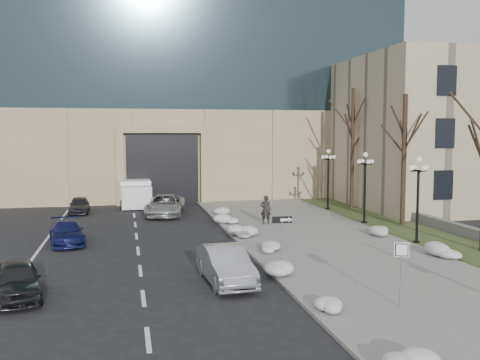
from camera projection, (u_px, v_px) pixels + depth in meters
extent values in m
plane|color=black|center=(385.00, 348.00, 15.02)|extent=(160.00, 160.00, 0.00)
cube|color=gray|center=(323.00, 242.00, 29.38)|extent=(9.00, 40.00, 0.12)
cube|color=gray|center=(243.00, 245.00, 28.44)|extent=(0.30, 40.00, 0.14)
cube|color=#3A4723|center=(429.00, 237.00, 30.74)|extent=(4.00, 40.00, 0.10)
cube|color=slate|center=(441.00, 225.00, 33.08)|extent=(0.50, 30.00, 0.70)
cube|color=tan|center=(175.00, 152.00, 55.15)|extent=(40.00, 20.00, 8.00)
cube|color=black|center=(162.00, 168.00, 46.06)|extent=(6.00, 2.50, 6.00)
cube|color=tan|center=(162.00, 129.00, 44.40)|extent=(7.50, 0.60, 0.60)
cube|color=tan|center=(120.00, 170.00, 43.96)|extent=(0.60, 0.60, 6.00)
cube|color=tan|center=(204.00, 168.00, 45.43)|extent=(0.60, 0.60, 6.00)
cube|color=tan|center=(467.00, 133.00, 46.36)|extent=(22.00, 18.00, 12.00)
cube|color=black|center=(443.00, 185.00, 36.23)|extent=(1.40, 0.25, 2.00)
cube|color=black|center=(445.00, 133.00, 35.92)|extent=(1.40, 0.25, 2.00)
cube|color=black|center=(446.00, 81.00, 35.61)|extent=(1.40, 0.25, 2.00)
imported|color=black|center=(17.00, 280.00, 19.48)|extent=(2.39, 4.21, 1.35)
imported|color=#A8AAB0|center=(226.00, 265.00, 21.44)|extent=(1.85, 4.58, 1.48)
imported|color=navy|center=(66.00, 232.00, 29.08)|extent=(2.39, 4.46, 1.23)
imported|color=#B6B6B6|center=(165.00, 205.00, 38.88)|extent=(3.50, 5.88, 1.53)
imported|color=#2D2D32|center=(79.00, 205.00, 40.07)|extent=(1.55, 3.66, 1.24)
imported|color=black|center=(266.00, 210.00, 34.65)|extent=(0.76, 0.58, 1.86)
cube|color=silver|center=(134.00, 191.00, 45.05)|extent=(2.59, 5.55, 2.19)
cube|color=silver|center=(136.00, 197.00, 41.89)|extent=(2.35, 1.83, 1.75)
cylinder|color=black|center=(122.00, 205.00, 41.89)|extent=(0.30, 0.77, 0.77)
cylinder|color=black|center=(150.00, 204.00, 42.42)|extent=(0.30, 0.77, 0.77)
cylinder|color=black|center=(121.00, 198.00, 46.43)|extent=(0.30, 0.77, 0.77)
cylinder|color=black|center=(146.00, 197.00, 46.96)|extent=(0.30, 0.77, 0.77)
cylinder|color=slate|center=(282.00, 245.00, 23.09)|extent=(0.06, 0.06, 2.39)
cube|color=black|center=(282.00, 220.00, 22.99)|extent=(0.87, 0.12, 0.29)
cube|color=white|center=(285.00, 220.00, 22.98)|extent=(0.41, 0.05, 0.11)
cone|color=white|center=(290.00, 220.00, 23.00)|extent=(0.22, 0.26, 0.24)
cylinder|color=slate|center=(401.00, 277.00, 18.12)|extent=(0.06, 0.06, 2.30)
cube|color=white|center=(402.00, 250.00, 18.04)|extent=(0.49, 0.20, 0.50)
cube|color=black|center=(402.00, 250.00, 18.02)|extent=(0.42, 0.15, 0.44)
cube|color=white|center=(402.00, 250.00, 18.01)|extent=(0.36, 0.13, 0.38)
ellipsoid|color=silver|center=(328.00, 306.00, 17.71)|extent=(1.10, 1.60, 0.36)
ellipsoid|color=silver|center=(283.00, 273.00, 21.90)|extent=(1.10, 1.60, 0.36)
ellipsoid|color=silver|center=(265.00, 248.00, 26.65)|extent=(1.10, 1.60, 0.36)
ellipsoid|color=silver|center=(242.00, 233.00, 30.56)|extent=(1.10, 1.60, 0.36)
ellipsoid|color=silver|center=(227.00, 221.00, 34.75)|extent=(1.10, 1.60, 0.36)
ellipsoid|color=silver|center=(221.00, 212.00, 38.85)|extent=(1.10, 1.60, 0.36)
ellipsoid|color=silver|center=(442.00, 253.00, 25.41)|extent=(1.10, 1.60, 0.36)
ellipsoid|color=silver|center=(379.00, 231.00, 31.12)|extent=(1.10, 1.60, 0.36)
cylinder|color=black|center=(416.00, 242.00, 28.92)|extent=(0.36, 0.36, 0.20)
cylinder|color=black|center=(417.00, 208.00, 28.76)|extent=(0.14, 0.14, 4.00)
cylinder|color=black|center=(419.00, 171.00, 28.58)|extent=(0.10, 0.90, 0.10)
cylinder|color=black|center=(419.00, 171.00, 28.58)|extent=(0.90, 0.10, 0.10)
sphere|color=silver|center=(419.00, 160.00, 28.52)|extent=(0.32, 0.32, 0.32)
sphere|color=silver|center=(426.00, 168.00, 28.66)|extent=(0.28, 0.28, 0.28)
sphere|color=silver|center=(411.00, 168.00, 28.47)|extent=(0.28, 0.28, 0.28)
sphere|color=silver|center=(414.00, 167.00, 29.00)|extent=(0.28, 0.28, 0.28)
sphere|color=silver|center=(423.00, 169.00, 28.13)|extent=(0.28, 0.28, 0.28)
cylinder|color=black|center=(364.00, 223.00, 35.25)|extent=(0.36, 0.36, 0.20)
cylinder|color=black|center=(365.00, 194.00, 35.09)|extent=(0.14, 0.14, 4.00)
cylinder|color=black|center=(365.00, 164.00, 34.91)|extent=(0.10, 0.90, 0.10)
cylinder|color=black|center=(365.00, 164.00, 34.91)|extent=(0.90, 0.10, 0.10)
sphere|color=silver|center=(366.00, 155.00, 34.85)|extent=(0.32, 0.32, 0.32)
sphere|color=silver|center=(372.00, 161.00, 34.99)|extent=(0.28, 0.28, 0.28)
sphere|color=silver|center=(359.00, 162.00, 34.80)|extent=(0.28, 0.28, 0.28)
sphere|color=silver|center=(362.00, 161.00, 35.33)|extent=(0.28, 0.28, 0.28)
sphere|color=silver|center=(368.00, 162.00, 34.46)|extent=(0.28, 0.28, 0.28)
cylinder|color=black|center=(328.00, 209.00, 41.58)|extent=(0.36, 0.36, 0.20)
cylinder|color=black|center=(328.00, 185.00, 41.42)|extent=(0.14, 0.14, 4.00)
cylinder|color=black|center=(328.00, 159.00, 41.24)|extent=(0.10, 0.90, 0.10)
cylinder|color=black|center=(328.00, 159.00, 41.24)|extent=(0.90, 0.10, 0.10)
sphere|color=silver|center=(329.00, 151.00, 41.18)|extent=(0.32, 0.32, 0.32)
sphere|color=silver|center=(334.00, 157.00, 41.32)|extent=(0.28, 0.28, 0.28)
sphere|color=silver|center=(323.00, 157.00, 41.13)|extent=(0.28, 0.28, 0.28)
sphere|color=silver|center=(326.00, 157.00, 41.66)|extent=(0.28, 0.28, 0.28)
sphere|color=silver|center=(331.00, 157.00, 40.79)|extent=(0.28, 0.28, 0.28)
cylinder|color=black|center=(404.00, 160.00, 34.37)|extent=(0.32, 0.32, 8.50)
cylinder|color=black|center=(352.00, 149.00, 42.12)|extent=(0.32, 0.32, 9.50)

